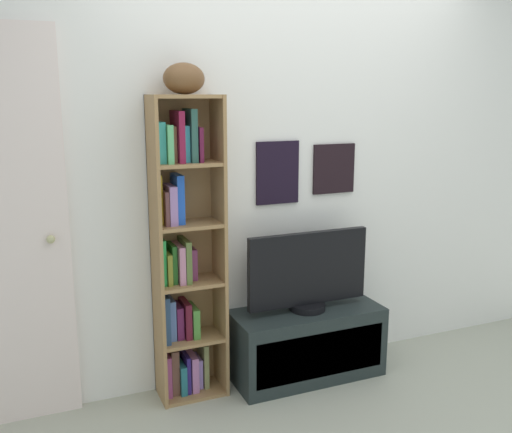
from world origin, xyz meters
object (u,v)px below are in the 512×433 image
object	(u,v)px
football	(184,79)
tv_stand	(307,343)
television	(308,272)
bookshelf	(182,257)

from	to	relation	value
football	tv_stand	world-z (taller)	football
football	television	distance (m)	1.34
football	tv_stand	size ratio (longest dim) A/B	0.28
tv_stand	television	bearing A→B (deg)	90.00
tv_stand	football	bearing A→B (deg)	174.19
football	bookshelf	bearing A→B (deg)	140.35
tv_stand	television	world-z (taller)	television
television	tv_stand	bearing A→B (deg)	-90.00
bookshelf	television	distance (m)	0.77
football	television	world-z (taller)	football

